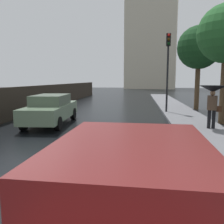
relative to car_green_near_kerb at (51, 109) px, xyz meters
The scene contains 6 objects.
car_green_near_kerb is the anchor object (origin of this frame).
car_red_mid_road 9.88m from the car_green_near_kerb, 65.00° to the right, with size 1.94×4.15×1.56m.
pedestrian_with_umbrella_far 7.35m from the car_green_near_kerb, ahead, with size 1.10×1.10×1.79m.
traffic_light 7.84m from the car_green_near_kerb, 35.82° to the left, with size 0.26×0.39×4.82m.
street_tree_mid 11.47m from the car_green_near_kerb, 39.50° to the left, with size 3.05×3.05×5.95m.
distant_tower 51.25m from the car_green_near_kerb, 81.77° to the left, with size 12.87×12.14×33.72m.
Camera 1 is at (2.51, -3.86, 2.18)m, focal length 38.60 mm.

